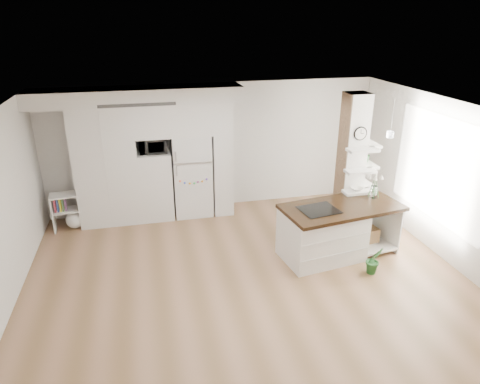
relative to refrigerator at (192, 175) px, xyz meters
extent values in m
cube|color=#A57959|center=(0.53, -2.68, -0.88)|extent=(7.00, 6.00, 0.01)
cube|color=white|center=(0.53, -2.68, 1.82)|extent=(7.00, 6.00, 0.04)
cube|color=silver|center=(0.53, 0.32, 0.47)|extent=(7.00, 0.04, 2.70)
cube|color=silver|center=(0.53, -5.68, 0.47)|extent=(7.00, 0.04, 2.70)
cube|color=silver|center=(4.03, -2.68, 0.47)|extent=(0.04, 6.00, 2.70)
cube|color=white|center=(-1.68, -0.01, 0.32)|extent=(1.20, 0.65, 2.40)
cube|color=white|center=(-0.75, -0.01, -0.17)|extent=(0.65, 0.65, 1.42)
cube|color=white|center=(-0.75, -0.01, 1.20)|extent=(0.65, 0.65, 0.65)
cube|color=white|center=(0.00, -0.01, 1.20)|extent=(0.85, 0.65, 0.65)
cube|color=white|center=(0.62, -0.01, 0.32)|extent=(0.40, 0.65, 2.40)
cube|color=silver|center=(-0.97, -0.03, 1.67)|extent=(4.00, 0.70, 0.30)
cube|color=#262626|center=(-0.97, -0.37, 1.56)|extent=(1.40, 0.04, 0.06)
cube|color=white|center=(0.00, 0.00, 0.00)|extent=(0.78, 0.66, 1.75)
cube|color=#B2B2B7|center=(0.00, -0.34, 0.36)|extent=(0.78, 0.01, 0.03)
cube|color=silver|center=(2.82, -1.48, 0.47)|extent=(0.40, 0.40, 2.70)
cube|color=tan|center=(2.61, -1.48, 0.47)|extent=(0.02, 0.40, 2.70)
cube|color=tan|center=(2.82, -1.27, 0.47)|extent=(0.40, 0.02, 2.70)
cylinder|color=black|center=(2.82, -1.69, 1.14)|extent=(0.25, 0.03, 0.25)
cylinder|color=white|center=(2.82, -1.71, 1.14)|extent=(0.21, 0.01, 0.21)
plane|color=white|center=(4.00, -2.38, 0.62)|extent=(0.00, 2.40, 2.40)
cylinder|color=white|center=(2.23, -2.53, 1.24)|extent=(0.12, 0.12, 0.10)
cube|color=white|center=(1.95, -2.33, -0.44)|extent=(1.46, 1.07, 0.87)
cube|color=white|center=(2.92, -2.19, -0.76)|extent=(0.84, 0.97, 0.04)
cube|color=white|center=(3.26, -2.13, -0.44)|extent=(0.16, 0.87, 0.87)
cube|color=black|center=(2.31, -2.28, 0.02)|extent=(2.19, 1.28, 0.06)
cube|color=black|center=(1.85, -2.35, 0.06)|extent=(0.69, 0.60, 0.01)
cube|color=#9A734A|center=(2.87, -2.19, -0.61)|extent=(0.45, 0.37, 0.26)
cylinder|color=white|center=(3.01, -2.07, 0.16)|extent=(0.12, 0.12, 0.22)
cube|color=white|center=(-2.77, -0.22, -0.50)|extent=(0.07, 0.36, 0.74)
cube|color=white|center=(-2.18, -0.15, -0.50)|extent=(0.07, 0.36, 0.74)
cube|color=white|center=(-2.48, -0.18, -0.15)|extent=(0.66, 0.43, 0.03)
cube|color=white|center=(-2.48, -0.18, -0.47)|extent=(0.63, 0.43, 0.03)
sphere|color=white|center=(-2.39, -0.17, -0.69)|extent=(0.36, 0.36, 0.36)
imported|color=#29682D|center=(2.60, -3.00, -0.63)|extent=(0.28, 0.23, 0.49)
imported|color=#29682D|center=(2.96, -1.77, -0.66)|extent=(0.27, 0.27, 0.42)
imported|color=#2D2D2D|center=(-0.75, -0.06, 0.69)|extent=(0.54, 0.37, 0.30)
imported|color=#29682D|center=(3.15, -1.38, 0.65)|extent=(0.27, 0.23, 0.30)
imported|color=white|center=(2.82, -1.78, 0.13)|extent=(0.22, 0.22, 0.05)
camera|label=1|loc=(-0.90, -8.39, 3.08)|focal=32.00mm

